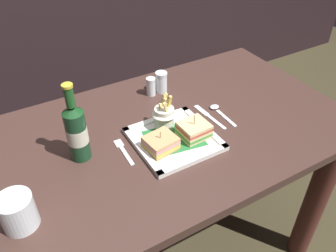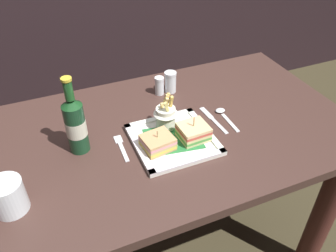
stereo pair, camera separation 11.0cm
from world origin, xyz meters
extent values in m
cube|color=#3F2923|center=(0.00, 0.00, 0.72)|extent=(1.30, 0.73, 0.03)
cylinder|color=#4B231E|center=(0.56, -0.28, 0.35)|extent=(0.09, 0.09, 0.71)
cylinder|color=#432415|center=(-0.56, 0.28, 0.35)|extent=(0.09, 0.09, 0.71)
cylinder|color=#392A19|center=(0.56, 0.28, 0.35)|extent=(0.09, 0.09, 0.71)
cube|color=white|center=(0.01, -0.06, 0.75)|extent=(0.25, 0.25, 0.01)
cube|color=#246E35|center=(0.01, -0.06, 0.75)|extent=(0.19, 0.16, 0.00)
cube|color=white|center=(0.01, -0.18, 0.75)|extent=(0.25, 0.02, 0.01)
cube|color=white|center=(0.01, 0.05, 0.75)|extent=(0.25, 0.02, 0.01)
cube|color=white|center=(-0.11, -0.06, 0.75)|extent=(0.02, 0.25, 0.01)
cube|color=white|center=(0.12, -0.06, 0.75)|extent=(0.02, 0.25, 0.01)
cube|color=tan|center=(-0.05, -0.08, 0.75)|extent=(0.10, 0.09, 0.01)
cube|color=gold|center=(-0.05, -0.08, 0.76)|extent=(0.10, 0.09, 0.01)
cube|color=tan|center=(-0.05, -0.08, 0.77)|extent=(0.10, 0.09, 0.01)
cube|color=pink|center=(-0.05, -0.08, 0.78)|extent=(0.10, 0.09, 0.01)
cube|color=tan|center=(-0.05, -0.08, 0.79)|extent=(0.10, 0.09, 0.01)
cylinder|color=tan|center=(-0.05, -0.08, 0.78)|extent=(0.00, 0.00, 0.07)
cube|color=beige|center=(0.07, -0.08, 0.76)|extent=(0.09, 0.09, 0.01)
cube|color=#4F903F|center=(0.07, -0.08, 0.77)|extent=(0.09, 0.09, 0.01)
cube|color=#D5BE7F|center=(0.07, -0.08, 0.77)|extent=(0.09, 0.09, 0.01)
cube|color=#C5493B|center=(0.07, -0.08, 0.78)|extent=(0.09, 0.09, 0.01)
cube|color=#E2BA83|center=(0.07, -0.08, 0.79)|extent=(0.09, 0.09, 0.01)
cylinder|color=tan|center=(0.07, -0.08, 0.79)|extent=(0.00, 0.00, 0.08)
cylinder|color=silver|center=(0.01, 0.01, 0.79)|extent=(0.06, 0.06, 0.07)
cone|color=white|center=(0.01, 0.01, 0.82)|extent=(0.08, 0.08, 0.03)
cube|color=#EFCA66|center=(0.02, 0.03, 0.83)|extent=(0.03, 0.02, 0.08)
cube|color=#F5CF77|center=(0.00, 0.01, 0.82)|extent=(0.01, 0.01, 0.05)
cube|color=#F7D587|center=(0.01, 0.01, 0.82)|extent=(0.02, 0.01, 0.06)
cube|color=#F4CD7B|center=(0.01, 0.02, 0.83)|extent=(0.03, 0.01, 0.07)
cube|color=#E5BE5B|center=(0.03, 0.01, 0.83)|extent=(0.01, 0.03, 0.08)
cube|color=#EAD97B|center=(0.01, -0.01, 0.83)|extent=(0.03, 0.01, 0.07)
cylinder|color=#173E23|center=(-0.27, 0.02, 0.82)|extent=(0.06, 0.06, 0.16)
cone|color=#17421D|center=(-0.27, 0.02, 0.91)|extent=(0.06, 0.06, 0.02)
cylinder|color=#1B5121|center=(-0.27, 0.02, 0.96)|extent=(0.03, 0.03, 0.06)
cylinder|color=gold|center=(-0.27, 0.02, 0.99)|extent=(0.03, 0.03, 0.01)
cylinder|color=beige|center=(-0.27, 0.02, 0.83)|extent=(0.06, 0.06, 0.05)
cylinder|color=silver|center=(-0.48, -0.15, 0.79)|extent=(0.09, 0.09, 0.09)
cylinder|color=silver|center=(-0.48, -0.15, 0.77)|extent=(0.08, 0.08, 0.06)
cube|color=silver|center=(-0.15, -0.05, 0.74)|extent=(0.01, 0.09, 0.00)
cube|color=silver|center=(-0.15, 0.01, 0.74)|extent=(0.03, 0.04, 0.00)
cube|color=silver|center=(0.18, -0.05, 0.74)|extent=(0.02, 0.10, 0.00)
cube|color=silver|center=(0.18, 0.03, 0.74)|extent=(0.02, 0.07, 0.00)
cube|color=silver|center=(0.23, -0.05, 0.74)|extent=(0.01, 0.11, 0.00)
ellipsoid|color=silver|center=(0.23, 0.02, 0.75)|extent=(0.03, 0.03, 0.01)
cylinder|color=silver|center=(0.07, 0.22, 0.77)|extent=(0.03, 0.03, 0.06)
cylinder|color=white|center=(0.07, 0.22, 0.76)|extent=(0.03, 0.03, 0.03)
cylinder|color=silver|center=(0.07, 0.22, 0.81)|extent=(0.04, 0.04, 0.01)
cylinder|color=silver|center=(0.12, 0.22, 0.78)|extent=(0.04, 0.04, 0.07)
cylinder|color=#352C28|center=(0.12, 0.22, 0.76)|extent=(0.04, 0.04, 0.04)
cylinder|color=silver|center=(0.12, 0.22, 0.82)|extent=(0.05, 0.05, 0.01)
camera|label=1|loc=(-0.43, -0.78, 1.46)|focal=36.79mm
camera|label=2|loc=(-0.34, -0.83, 1.46)|focal=36.79mm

